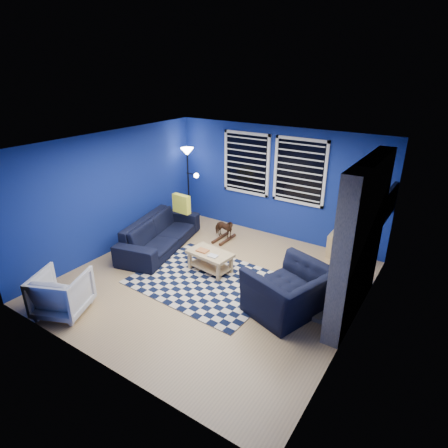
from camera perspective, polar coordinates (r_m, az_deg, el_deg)
name	(u,v)px	position (r m, az deg, el deg)	size (l,w,h in m)	color
floor	(212,281)	(6.98, -1.83, -8.72)	(5.00, 5.00, 0.00)	tan
ceiling	(210,146)	(6.04, -2.13, 11.86)	(5.00, 5.00, 0.00)	white
wall_back	(276,183)	(8.45, 7.91, 6.20)	(5.00, 5.00, 0.00)	navy
wall_left	(112,193)	(8.03, -16.75, 4.52)	(5.00, 5.00, 0.00)	navy
wall_right	(360,257)	(5.48, 19.98, -4.69)	(5.00, 5.00, 0.00)	navy
fireplace	(359,244)	(5.97, 19.84, -2.91)	(0.65, 2.00, 2.50)	gray
window_left	(246,163)	(8.66, 3.41, 9.19)	(1.17, 0.06, 1.42)	black
window_right	(300,172)	(8.11, 11.44, 7.81)	(1.17, 0.06, 1.42)	black
tv	(388,204)	(7.26, 23.76, 2.82)	(0.07, 1.00, 0.58)	black
rug	(206,280)	(7.00, -2.73, -8.52)	(2.50, 2.00, 0.02)	black
sofa	(160,234)	(8.16, -9.73, -1.46)	(0.89, 2.27, 0.66)	black
armchair_big	(289,291)	(6.06, 9.88, -10.08)	(1.06, 1.21, 0.79)	black
armchair_bent	(62,293)	(6.54, -23.48, -9.59)	(0.75, 0.78, 0.71)	gray
rocking_horse	(224,228)	(8.40, -0.03, -0.66)	(0.52, 0.24, 0.44)	#4B2C18
coffee_table	(210,257)	(7.15, -2.15, -5.12)	(0.90, 0.58, 0.43)	tan
cabinet	(343,246)	(8.05, 17.72, -3.23)	(0.59, 0.40, 0.58)	tan
floor_lamp	(188,162)	(9.12, -5.50, 9.37)	(0.51, 0.31, 1.86)	black
throw_pillow	(181,204)	(8.26, -6.50, 3.08)	(0.43, 0.13, 0.41)	yellow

